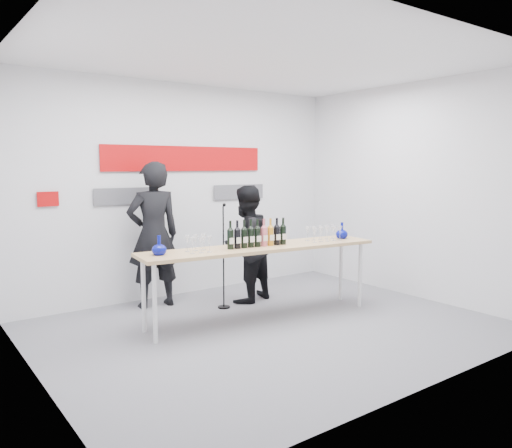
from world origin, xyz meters
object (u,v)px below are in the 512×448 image
presenter_left (153,235)px  presenter_right (246,244)px  mic_stand (224,276)px  tasting_table (261,252)px

presenter_left → presenter_right: bearing=161.4°
presenter_left → mic_stand: presenter_left is taller
mic_stand → presenter_left: bearing=145.2°
presenter_right → presenter_left: bearing=-41.1°
presenter_left → presenter_right: 1.24m
tasting_table → mic_stand: 0.77m
tasting_table → presenter_left: 1.50m
presenter_left → presenter_right: size_ratio=1.20×
tasting_table → mic_stand: (-0.12, 0.65, -0.41)m
tasting_table → presenter_left: (-0.81, 1.26, 0.13)m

